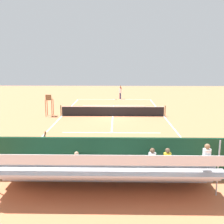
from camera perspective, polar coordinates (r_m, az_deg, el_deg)
The scene contains 13 objects.
ground_plane at distance 26.31m, azimuth 0.17°, elevation -0.87°, with size 60.00×60.00×0.00m, color #CC7047.
court_line_markings at distance 26.35m, azimuth 0.17°, elevation -0.85°, with size 10.10×22.20×0.01m.
tennis_net at distance 26.21m, azimuth 0.17°, elevation 0.20°, with size 10.30×0.10×1.07m.
backdrop_wall at distance 12.57m, azimuth -0.89°, elevation -9.79°, with size 18.00×0.16×2.00m, color #194228.
bleacher_stand at distance 11.36m, azimuth -0.34°, elevation -12.63°, with size 9.06×2.40×2.48m.
umpire_chair at distance 26.79m, azimuth -13.22°, elevation 1.90°, with size 0.67×0.67×2.14m.
courtside_bench at distance 13.73m, azimuth 13.78°, elevation -10.25°, with size 1.80×0.40×0.93m.
equipment_bag at distance 13.47m, azimuth 5.63°, elevation -12.13°, with size 0.90×0.36×0.36m, color black.
tennis_player at distance 37.50m, azimuth 1.77°, elevation 4.32°, with size 0.47×0.55×1.93m.
tennis_racket at distance 37.10m, azimuth 1.22°, elevation 2.69°, with size 0.59×0.37×0.03m.
tennis_ball_near at distance 34.28m, azimuth 0.61°, elevation 2.02°, with size 0.07×0.07×0.07m, color #CCDB33.
tennis_ball_far at distance 37.05m, azimuth 4.48°, elevation 2.67°, with size 0.07×0.07×0.07m, color #CCDB33.
line_judge at distance 14.11m, azimuth -14.46°, elevation -7.71°, with size 0.44×0.56×1.93m.
Camera 1 is at (-0.42, 25.73, 5.50)m, focal length 43.01 mm.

